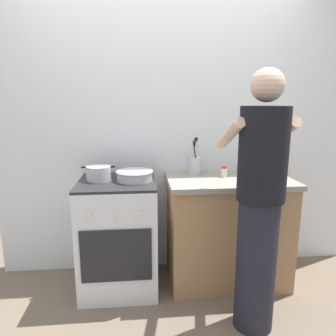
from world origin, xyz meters
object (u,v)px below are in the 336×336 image
utensil_crock (195,163)px  person (259,205)px  stove_range (119,235)px  oil_bottle (257,164)px  spice_bottle (224,172)px  pot (99,173)px  mixing_bowl (135,175)px

utensil_crock → person: bearing=-69.3°
stove_range → oil_bottle: size_ratio=3.42×
person → oil_bottle: bearing=71.1°
stove_range → spice_bottle: size_ratio=9.89×
utensil_crock → pot: bearing=-169.5°
oil_bottle → spice_bottle: bearing=173.3°
pot → utensil_crock: (0.79, 0.15, 0.04)m
mixing_bowl → spice_bottle: spice_bottle is taller
person → pot: bearing=151.0°
stove_range → utensil_crock: (0.65, 0.18, 0.55)m
pot → person: bearing=-29.0°
mixing_bowl → oil_bottle: bearing=1.0°
oil_bottle → person: 0.63m
oil_bottle → person: person is taller
mixing_bowl → oil_bottle: oil_bottle is taller
person → stove_range: bearing=148.8°
pot → oil_bottle: bearing=-0.7°
mixing_bowl → oil_bottle: (0.99, 0.02, 0.07)m
pot → utensil_crock: size_ratio=0.81×
mixing_bowl → spice_bottle: (0.73, 0.05, 0.00)m
stove_range → utensil_crock: size_ratio=2.83×
spice_bottle → person: person is taller
spice_bottle → mixing_bowl: bearing=-176.2°
pot → utensil_crock: 0.81m
pot → person: (1.07, -0.59, -0.10)m
pot → spice_bottle: pot is taller
stove_range → pot: pot is taller
utensil_crock → oil_bottle: 0.50m
mixing_bowl → person: 0.97m
mixing_bowl → pot: bearing=173.4°
person → utensil_crock: bearing=110.7°
utensil_crock → person: person is taller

